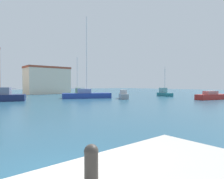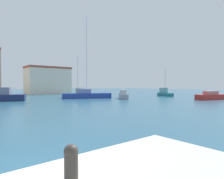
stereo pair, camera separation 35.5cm
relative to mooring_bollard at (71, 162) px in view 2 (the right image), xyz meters
The scene contains 8 objects.
water 26.74m from the mooring_bollard, 55.21° to the left, with size 160.00×160.00×0.00m, color #285670.
mooring_bollard is the anchor object (origin of this frame).
sailboat_blue_behind_lamppost 32.45m from the mooring_bollard, 58.07° to the left, with size 8.95×6.21×14.66m.
sailboat_green_distant_east 40.59m from the mooring_bollard, 60.62° to the left, with size 2.88×5.41×8.52m.
motorboat_red_far_left 33.34m from the mooring_bollard, 20.43° to the left, with size 6.22×3.12×1.41m.
motorboat_grey_near_pier 30.92m from the mooring_bollard, 46.12° to the left, with size 3.50×4.16×1.54m.
sailboat_teal_far_right 40.63m from the mooring_bollard, 33.84° to the left, with size 2.79×4.44×6.19m.
warehouse_block 52.06m from the mooring_bollard, 69.50° to the left, with size 11.21×5.90×7.18m.
Camera 2 is at (-1.68, -4.76, 2.43)m, focal length 31.34 mm.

